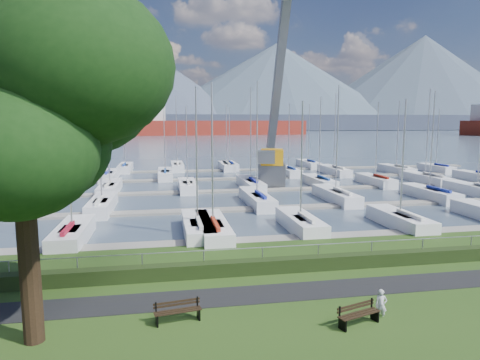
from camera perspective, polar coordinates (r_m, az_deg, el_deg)
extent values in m
cube|color=black|center=(20.00, 7.90, -14.49)|extent=(160.00, 2.00, 0.04)
cube|color=#435263|center=(280.71, -9.07, 6.22)|extent=(800.00, 540.00, 0.20)
cube|color=black|center=(22.20, 5.80, -11.20)|extent=(80.00, 0.70, 0.70)
cylinder|color=gray|center=(22.30, 5.54, -8.81)|extent=(80.00, 0.04, 0.04)
cube|color=#3A4255|center=(350.59, -9.34, 7.58)|extent=(900.00, 80.00, 12.00)
cone|color=#3D4659|center=(429.93, -20.72, 14.11)|extent=(340.00, 340.00, 115.00)
cone|color=#414F5F|center=(447.22, 4.95, 12.40)|extent=(300.00, 300.00, 85.00)
cone|color=#3C4958|center=(526.86, 23.22, 11.94)|extent=(320.00, 320.00, 100.00)
cube|color=slate|center=(28.28, 2.18, -8.14)|extent=(90.00, 1.60, 0.25)
cube|color=gray|center=(37.83, -1.08, -4.01)|extent=(90.00, 1.60, 0.25)
cube|color=gray|center=(47.56, -2.99, -1.55)|extent=(90.00, 1.60, 0.25)
cube|color=slate|center=(57.38, -4.25, 0.08)|extent=(90.00, 1.60, 0.25)
cube|color=slate|center=(67.25, -5.15, 1.23)|extent=(90.00, 1.60, 0.25)
cube|color=black|center=(17.09, -11.03, -17.83)|extent=(0.12, 0.40, 0.45)
cube|color=black|center=(17.08, -11.16, -16.29)|extent=(0.06, 0.06, 0.40)
cube|color=black|center=(17.36, -5.55, -17.29)|extent=(0.12, 0.40, 0.45)
cube|color=black|center=(17.35, -5.72, -15.77)|extent=(0.06, 0.06, 0.40)
cube|color=black|center=(16.98, -8.18, -17.10)|extent=(1.79, 0.39, 0.04)
cube|color=black|center=(17.12, -8.28, -16.90)|extent=(1.79, 0.39, 0.04)
cube|color=black|center=(17.25, -8.38, -16.69)|extent=(1.79, 0.39, 0.04)
cube|color=black|center=(17.22, -8.43, -16.11)|extent=(1.78, 0.33, 0.08)
cube|color=black|center=(17.18, -8.44, -15.75)|extent=(1.78, 0.33, 0.08)
cube|color=black|center=(16.91, 13.52, -18.21)|extent=(0.18, 0.40, 0.45)
cube|color=black|center=(16.85, 13.14, -16.70)|extent=(0.06, 0.06, 0.40)
cube|color=black|center=(17.92, 17.52, -16.80)|extent=(0.18, 0.40, 0.45)
cube|color=black|center=(17.86, 17.15, -15.38)|extent=(0.06, 0.06, 0.40)
cube|color=black|center=(17.21, 15.97, -16.98)|extent=(1.74, 0.65, 0.04)
cube|color=black|center=(17.31, 15.61, -16.82)|extent=(1.74, 0.65, 0.04)
cube|color=black|center=(17.41, 15.26, -16.66)|extent=(1.74, 0.65, 0.04)
cube|color=black|center=(17.37, 15.16, -16.10)|extent=(1.73, 0.59, 0.08)
cube|color=black|center=(17.32, 15.18, -15.73)|extent=(1.73, 0.59, 0.08)
imported|color=silver|center=(18.18, 18.31, -15.11)|extent=(0.52, 0.42, 1.24)
cylinder|color=black|center=(16.15, -26.48, -6.84)|extent=(0.70, 0.70, 7.46)
sphere|color=black|center=(15.09, -18.49, 14.77)|extent=(4.97, 4.97, 4.97)
sphere|color=black|center=(17.56, -20.78, 10.95)|extent=(5.78, 5.78, 5.78)
sphere|color=black|center=(14.01, -20.54, 14.07)|extent=(5.65, 5.65, 5.65)
sphere|color=black|center=(16.01, -23.98, 14.05)|extent=(4.65, 4.65, 4.65)
sphere|color=black|center=(13.46, -27.76, 3.46)|extent=(4.62, 4.62, 4.62)
sphere|color=black|center=(14.81, -24.98, 4.15)|extent=(4.32, 4.32, 4.32)
sphere|color=black|center=(18.22, -28.11, 2.12)|extent=(4.08, 4.08, 4.08)
cube|color=#515358|center=(51.36, 4.25, 0.75)|extent=(3.88, 3.88, 2.60)
cube|color=orange|center=(51.14, 4.28, 3.09)|extent=(3.35, 3.93, 1.80)
cube|color=#55575D|center=(55.96, 5.03, 12.72)|extent=(1.78, 11.26, 19.89)
cube|color=slate|center=(48.90, 3.50, 3.11)|extent=(2.47, 2.62, 1.40)
cube|color=maroon|center=(238.90, -3.24, 6.71)|extent=(100.74, 24.01, 10.00)
cube|color=silver|center=(235.04, -11.75, 8.37)|extent=(14.82, 14.82, 12.00)
cube|color=silver|center=(235.21, -11.80, 10.07)|extent=(8.47, 8.47, 4.00)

